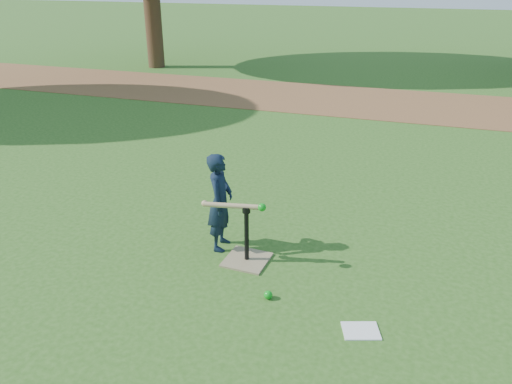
% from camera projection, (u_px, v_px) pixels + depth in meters
% --- Properties ---
extents(ground, '(80.00, 80.00, 0.00)m').
position_uv_depth(ground, '(202.00, 266.00, 5.04)').
color(ground, '#285116').
rests_on(ground, ground).
extents(dirt_strip, '(24.00, 3.00, 0.01)m').
position_uv_depth(dirt_strip, '(335.00, 99.00, 11.54)').
color(dirt_strip, brown).
rests_on(dirt_strip, ground).
extents(child, '(0.30, 0.42, 1.06)m').
position_uv_depth(child, '(220.00, 202.00, 5.19)').
color(child, black).
rests_on(child, ground).
extents(wiffle_ball_ground, '(0.08, 0.08, 0.08)m').
position_uv_depth(wiffle_ball_ground, '(268.00, 295.00, 4.53)').
color(wiffle_ball_ground, '#0D9217').
rests_on(wiffle_ball_ground, ground).
extents(clipboard, '(0.36, 0.31, 0.01)m').
position_uv_depth(clipboard, '(361.00, 331.00, 4.13)').
color(clipboard, white).
rests_on(clipboard, ground).
extents(batting_tee, '(0.45, 0.45, 0.61)m').
position_uv_depth(batting_tee, '(247.00, 251.00, 5.10)').
color(batting_tee, '#897857').
rests_on(batting_tee, ground).
extents(swing_action, '(0.67, 0.16, 0.11)m').
position_uv_depth(swing_action, '(237.00, 206.00, 4.89)').
color(swing_action, tan).
rests_on(swing_action, ground).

